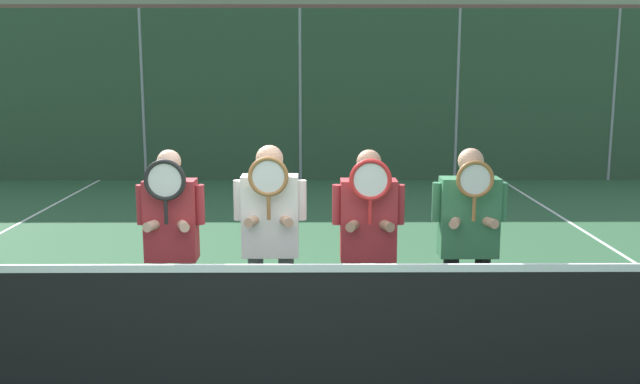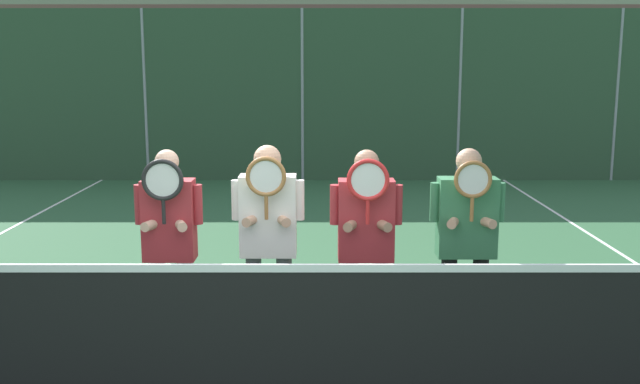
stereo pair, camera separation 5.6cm
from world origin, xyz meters
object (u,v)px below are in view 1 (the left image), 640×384
car_far_left (105,127)px  car_center (510,123)px  player_center_left (270,230)px  car_left_of_center (311,125)px  player_leftmost (172,238)px  player_center_right (368,237)px  player_rightmost (468,232)px

car_far_left → car_center: size_ratio=1.03×
player_center_left → car_far_left: (-4.83, 12.01, -0.18)m
player_center_left → car_left_of_center: bearing=88.8°
player_leftmost → player_center_right: bearing=-0.4°
player_leftmost → player_center_left: 0.80m
player_leftmost → player_center_left: size_ratio=0.98×
player_leftmost → car_center: car_center is taller
player_rightmost → car_far_left: bearing=118.3°
player_center_left → car_center: 13.38m
player_center_left → player_center_right: (0.79, -0.10, -0.03)m
player_leftmost → car_left_of_center: bearing=85.1°
car_left_of_center → car_center: 5.03m
car_far_left → car_left_of_center: car_left_of_center is taller
player_leftmost → car_center: size_ratio=0.37×
player_rightmost → car_far_left: (-6.45, 11.99, -0.16)m
player_center_left → player_center_right: player_center_left is taller
player_center_left → car_center: bearing=66.8°
player_center_right → car_left_of_center: bearing=92.5°
player_center_right → car_center: 13.18m
player_center_right → car_center: car_center is taller
player_center_right → player_rightmost: 0.84m
player_leftmost → car_left_of_center: (1.05, 12.24, -0.13)m
player_center_left → player_rightmost: player_center_left is taller
player_center_right → car_left_of_center: 12.26m
car_left_of_center → car_far_left: bearing=-178.4°
car_left_of_center → player_center_left: bearing=-91.2°
car_left_of_center → car_center: car_center is taller
player_leftmost → player_center_right: size_ratio=1.00×
player_center_left → player_rightmost: 1.62m
player_center_right → car_center: bearing=70.1°
car_far_left → car_left_of_center: (5.09, 0.14, 0.02)m
player_center_left → player_rightmost: (1.62, 0.02, -0.02)m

